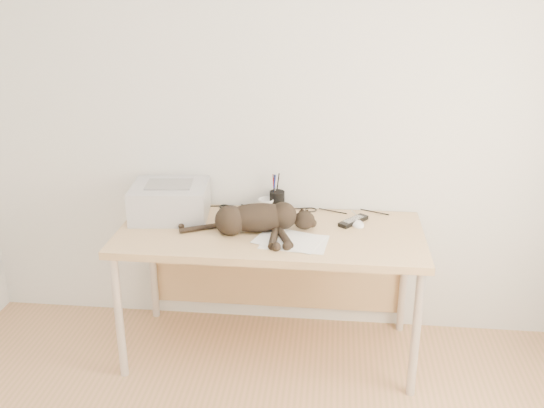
# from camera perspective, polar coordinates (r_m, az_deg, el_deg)

# --- Properties ---
(wall_back) EXTENTS (3.50, 0.00, 3.50)m
(wall_back) POSITION_cam_1_polar(r_m,az_deg,el_deg) (3.35, 0.49, 8.75)
(wall_back) COLOR silver
(wall_back) RESTS_ON floor
(desk) EXTENTS (1.60, 0.70, 0.74)m
(desk) POSITION_cam_1_polar(r_m,az_deg,el_deg) (3.31, -0.01, -4.07)
(desk) COLOR tan
(desk) RESTS_ON floor
(printer) EXTENTS (0.44, 0.39, 0.19)m
(printer) POSITION_cam_1_polar(r_m,az_deg,el_deg) (3.38, -9.56, 0.32)
(printer) COLOR #A0A0A5
(printer) RESTS_ON desk
(papers) EXTENTS (0.40, 0.32, 0.01)m
(papers) POSITION_cam_1_polar(r_m,az_deg,el_deg) (3.06, 1.86, -3.48)
(papers) COLOR white
(papers) RESTS_ON desk
(cat) EXTENTS (0.72, 0.35, 0.16)m
(cat) POSITION_cam_1_polar(r_m,az_deg,el_deg) (3.14, -1.64, -1.47)
(cat) COLOR black
(cat) RESTS_ON desk
(mug) EXTENTS (0.12, 0.12, 0.08)m
(mug) POSITION_cam_1_polar(r_m,az_deg,el_deg) (3.40, -0.57, -0.18)
(mug) COLOR silver
(mug) RESTS_ON desk
(pen_cup) EXTENTS (0.08, 0.08, 0.22)m
(pen_cup) POSITION_cam_1_polar(r_m,az_deg,el_deg) (3.42, 0.48, 0.30)
(pen_cup) COLOR black
(pen_cup) RESTS_ON desk
(remote_grey) EXTENTS (0.07, 0.17, 0.02)m
(remote_grey) POSITION_cam_1_polar(r_m,az_deg,el_deg) (3.39, -3.57, -0.92)
(remote_grey) COLOR gray
(remote_grey) RESTS_ON desk
(remote_black) EXTENTS (0.17, 0.19, 0.02)m
(remote_black) POSITION_cam_1_polar(r_m,az_deg,el_deg) (3.30, 7.66, -1.60)
(remote_black) COLOR black
(remote_black) RESTS_ON desk
(mouse) EXTENTS (0.09, 0.13, 0.04)m
(mouse) POSITION_cam_1_polar(r_m,az_deg,el_deg) (3.28, 8.06, -1.69)
(mouse) COLOR white
(mouse) RESTS_ON desk
(cable_tangle) EXTENTS (1.36, 0.07, 0.01)m
(cable_tangle) POSITION_cam_1_polar(r_m,az_deg,el_deg) (3.46, 0.38, -0.43)
(cable_tangle) COLOR black
(cable_tangle) RESTS_ON desk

